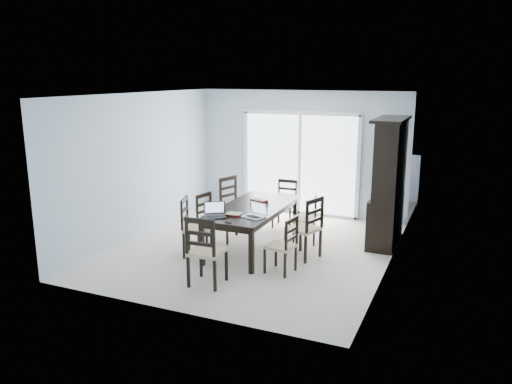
% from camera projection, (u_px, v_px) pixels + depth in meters
% --- Properties ---
extents(floor, '(5.00, 5.00, 0.00)m').
position_uv_depth(floor, '(253.00, 249.00, 8.53)').
color(floor, beige).
rests_on(floor, ground).
extents(ceiling, '(5.00, 5.00, 0.00)m').
position_uv_depth(ceiling, '(252.00, 94.00, 7.94)').
color(ceiling, white).
rests_on(ceiling, back_wall).
extents(back_wall, '(4.50, 0.02, 2.60)m').
position_uv_depth(back_wall, '(300.00, 153.00, 10.47)').
color(back_wall, '#AABCCB').
rests_on(back_wall, floor).
extents(wall_left, '(0.02, 5.00, 2.60)m').
position_uv_depth(wall_left, '(140.00, 165.00, 9.10)').
color(wall_left, '#AABCCB').
rests_on(wall_left, floor).
extents(wall_right, '(0.02, 5.00, 2.60)m').
position_uv_depth(wall_right, '(392.00, 186.00, 7.37)').
color(wall_right, '#AABCCB').
rests_on(wall_right, floor).
extents(balcony, '(4.50, 2.00, 0.10)m').
position_uv_depth(balcony, '(313.00, 204.00, 11.67)').
color(balcony, gray).
rests_on(balcony, ground).
extents(railing, '(4.50, 0.06, 1.10)m').
position_uv_depth(railing, '(325.00, 172.00, 12.43)').
color(railing, '#99999E').
rests_on(railing, balcony).
extents(dining_table, '(1.00, 2.20, 0.75)m').
position_uv_depth(dining_table, '(253.00, 211.00, 8.38)').
color(dining_table, black).
rests_on(dining_table, floor).
extents(china_hutch, '(0.50, 1.38, 2.20)m').
position_uv_depth(china_hutch, '(388.00, 183.00, 8.63)').
color(china_hutch, black).
rests_on(china_hutch, floor).
extents(sliding_door, '(2.52, 0.05, 2.18)m').
position_uv_depth(sliding_door, '(300.00, 163.00, 10.50)').
color(sliding_door, silver).
rests_on(sliding_door, floor).
extents(chair_left_near, '(0.54, 0.53, 1.12)m').
position_uv_depth(chair_left_near, '(191.00, 220.00, 8.12)').
color(chair_left_near, black).
rests_on(chair_left_near, floor).
extents(chair_left_mid, '(0.48, 0.47, 1.04)m').
position_uv_depth(chair_left_mid, '(209.00, 214.00, 8.65)').
color(chair_left_mid, black).
rests_on(chair_left_mid, floor).
extents(chair_left_far, '(0.58, 0.57, 1.18)m').
position_uv_depth(chair_left_far, '(232.00, 198.00, 9.46)').
color(chair_left_far, black).
rests_on(chair_left_far, floor).
extents(chair_right_near, '(0.44, 0.43, 1.01)m').
position_uv_depth(chair_right_near, '(286.00, 239.00, 7.37)').
color(chair_right_near, black).
rests_on(chair_right_near, floor).
extents(chair_right_mid, '(0.58, 0.57, 1.18)m').
position_uv_depth(chair_right_mid, '(309.00, 221.00, 7.95)').
color(chair_right_mid, black).
rests_on(chair_right_mid, floor).
extents(chair_right_far, '(0.50, 0.49, 1.04)m').
position_uv_depth(chair_right_far, '(310.00, 212.00, 8.74)').
color(chair_right_far, black).
rests_on(chair_right_far, floor).
extents(chair_end_near, '(0.47, 0.49, 1.19)m').
position_uv_depth(chair_end_near, '(204.00, 244.00, 6.88)').
color(chair_end_near, black).
rests_on(chair_end_near, floor).
extents(chair_end_far, '(0.40, 0.41, 1.04)m').
position_uv_depth(chair_end_far, '(286.00, 198.00, 9.76)').
color(chair_end_far, black).
rests_on(chair_end_far, floor).
extents(laptop_dark, '(0.41, 0.38, 0.23)m').
position_uv_depth(laptop_dark, '(215.00, 214.00, 7.72)').
color(laptop_dark, black).
rests_on(laptop_dark, dining_table).
extents(laptop_silver, '(0.38, 0.31, 0.22)m').
position_uv_depth(laptop_silver, '(253.00, 214.00, 7.71)').
color(laptop_silver, silver).
rests_on(laptop_silver, dining_table).
extents(book_stack, '(0.25, 0.20, 0.04)m').
position_uv_depth(book_stack, '(233.00, 214.00, 7.83)').
color(book_stack, maroon).
rests_on(book_stack, dining_table).
extents(cell_phone, '(0.11, 0.10, 0.01)m').
position_uv_depth(cell_phone, '(229.00, 222.00, 7.45)').
color(cell_phone, black).
rests_on(cell_phone, dining_table).
extents(game_box, '(0.31, 0.22, 0.07)m').
position_uv_depth(game_box, '(259.00, 202.00, 8.55)').
color(game_box, '#4F110F').
rests_on(game_box, dining_table).
extents(hot_tub, '(2.03, 1.84, 1.00)m').
position_uv_depth(hot_tub, '(289.00, 178.00, 11.95)').
color(hot_tub, maroon).
rests_on(hot_tub, balcony).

